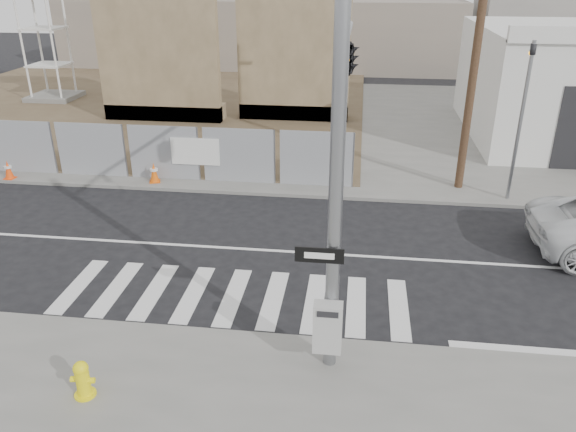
# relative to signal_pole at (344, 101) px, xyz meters

# --- Properties ---
(ground) EXTENTS (100.00, 100.00, 0.00)m
(ground) POSITION_rel_signal_pole_xyz_m (-2.49, 2.05, -4.78)
(ground) COLOR black
(ground) RESTS_ON ground
(sidewalk_far) EXTENTS (50.00, 20.00, 0.12)m
(sidewalk_far) POSITION_rel_signal_pole_xyz_m (-2.49, 16.05, -4.72)
(sidewalk_far) COLOR slate
(sidewalk_far) RESTS_ON ground
(signal_pole) EXTENTS (0.96, 5.87, 7.00)m
(signal_pole) POSITION_rel_signal_pole_xyz_m (0.00, 0.00, 0.00)
(signal_pole) COLOR gray
(signal_pole) RESTS_ON sidewalk_near
(far_signal_pole) EXTENTS (0.16, 0.20, 5.60)m
(far_signal_pole) POSITION_rel_signal_pole_xyz_m (5.51, 6.65, -1.30)
(far_signal_pole) COLOR gray
(far_signal_pole) RESTS_ON sidewalk_far
(chain_link_fence) EXTENTS (24.60, 0.04, 2.00)m
(chain_link_fence) POSITION_rel_signal_pole_xyz_m (-12.49, 7.05, -3.66)
(chain_link_fence) COLOR gray
(chain_link_fence) RESTS_ON sidewalk_far
(concrete_wall_left) EXTENTS (6.00, 1.30, 8.00)m
(concrete_wall_left) POSITION_rel_signal_pole_xyz_m (-9.49, 15.13, -1.40)
(concrete_wall_left) COLOR brown
(concrete_wall_left) RESTS_ON sidewalk_far
(concrete_wall_right) EXTENTS (5.50, 1.30, 8.00)m
(concrete_wall_right) POSITION_rel_signal_pole_xyz_m (-2.99, 16.13, -1.40)
(concrete_wall_right) COLOR brown
(concrete_wall_right) RESTS_ON sidewalk_far
(utility_pole_right) EXTENTS (1.60, 0.28, 10.00)m
(utility_pole_right) POSITION_rel_signal_pole_xyz_m (4.01, 7.55, 0.42)
(utility_pole_right) COLOR #4D3424
(utility_pole_right) RESTS_ON sidewalk_far
(fire_hydrant) EXTENTS (0.48, 0.47, 0.76)m
(fire_hydrant) POSITION_rel_signal_pole_xyz_m (-4.44, -4.30, -4.29)
(fire_hydrant) COLOR yellow
(fire_hydrant) RESTS_ON sidewalk_near
(traffic_cone_b) EXTENTS (0.39, 0.39, 0.70)m
(traffic_cone_b) POSITION_rel_signal_pole_xyz_m (-12.47, 6.27, -4.32)
(traffic_cone_b) COLOR #FF480D
(traffic_cone_b) RESTS_ON sidewalk_far
(traffic_cone_c) EXTENTS (0.48, 0.48, 0.74)m
(traffic_cone_c) POSITION_rel_signal_pole_xyz_m (-6.98, 6.62, -4.30)
(traffic_cone_c) COLOR #E75A0C
(traffic_cone_c) RESTS_ON sidewalk_far
(traffic_cone_d) EXTENTS (0.34, 0.34, 0.64)m
(traffic_cone_d) POSITION_rel_signal_pole_xyz_m (-4.67, 7.33, -4.35)
(traffic_cone_d) COLOR #FF430D
(traffic_cone_d) RESTS_ON sidewalk_far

